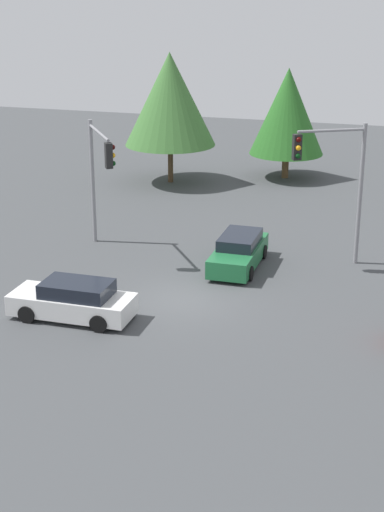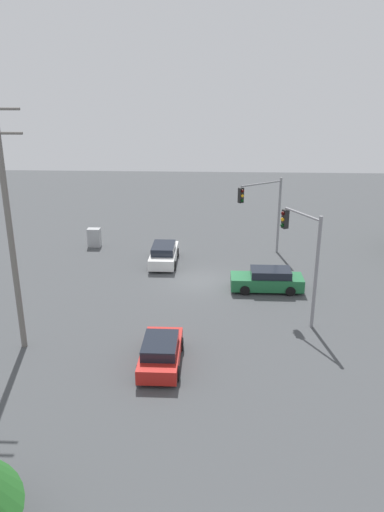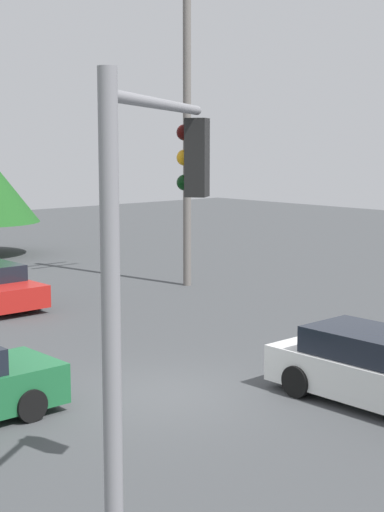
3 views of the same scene
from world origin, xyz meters
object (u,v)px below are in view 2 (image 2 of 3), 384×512
sedan_white (164,254)px  sedan_red (161,352)px  traffic_signal_main (264,204)px  sedan_green (267,280)px  traffic_signal_cross (303,247)px  electrical_cabinet (94,238)px

sedan_white → sedan_red: sedan_white is taller
sedan_red → traffic_signal_main: (-5.90, -15.27, 3.30)m
sedan_red → sedan_green: size_ratio=0.92×
sedan_white → traffic_signal_cross: traffic_signal_cross is taller
sedan_white → sedan_red: (-1.21, 13.42, -0.04)m
traffic_signal_cross → electrical_cabinet: 18.67m
sedan_red → electrical_cabinet: 18.30m
sedan_white → sedan_green: sedan_white is taller
sedan_green → electrical_cabinet: 15.08m
sedan_white → sedan_red: bearing=-84.8°
traffic_signal_main → traffic_signal_cross: 10.18m
sedan_green → sedan_white: bearing=56.9°
sedan_white → sedan_green: bearing=-33.1°
electrical_cabinet → traffic_signal_cross: bearing=140.3°
sedan_white → sedan_green: size_ratio=1.01×
sedan_green → traffic_signal_main: (-0.16, -6.38, 3.27)m
sedan_white → traffic_signal_cross: (-8.29, 8.25, 3.46)m
sedan_red → sedan_green: sedan_green is taller
electrical_cabinet → sedan_green: bearing=148.0°
sedan_red → electrical_cabinet: bearing=112.7°
traffic_signal_main → traffic_signal_cross: (-1.18, 10.10, 0.20)m
traffic_signal_main → traffic_signal_cross: traffic_signal_cross is taller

